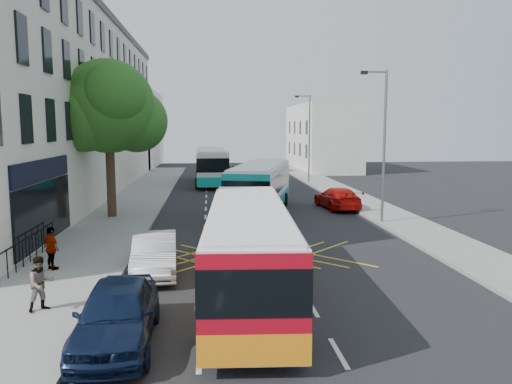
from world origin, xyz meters
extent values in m
plane|color=black|center=(0.00, 0.00, 0.00)|extent=(120.00, 120.00, 0.00)
cube|color=gray|center=(-8.50, 15.00, 0.07)|extent=(5.00, 70.00, 0.15)
cube|color=gray|center=(7.50, 15.00, 0.07)|extent=(3.00, 70.00, 0.15)
cube|color=beige|center=(-14.00, 24.50, 6.50)|extent=(8.00, 45.00, 13.00)
cube|color=#59544C|center=(-14.00, 24.50, 13.25)|extent=(8.30, 45.00, 0.50)
cube|color=black|center=(-9.95, 8.00, 3.40)|extent=(0.12, 7.00, 0.90)
cube|color=black|center=(-9.95, 8.00, 1.60)|extent=(0.12, 7.00, 2.60)
cube|color=silver|center=(-14.00, 55.00, 5.00)|extent=(8.00, 20.00, 10.00)
cube|color=silver|center=(11.00, 48.00, 4.00)|extent=(6.00, 18.00, 8.00)
cylinder|color=#382619|center=(-8.50, 15.00, 2.35)|extent=(0.50, 0.50, 4.40)
sphere|color=#1D5017|center=(-8.50, 15.00, 6.35)|extent=(5.20, 5.20, 5.20)
sphere|color=#1D5017|center=(-7.10, 15.80, 5.55)|extent=(3.60, 3.60, 3.60)
sphere|color=#1D5017|center=(-9.70, 14.40, 5.75)|extent=(3.80, 3.80, 3.80)
sphere|color=#1D5017|center=(-7.90, 13.70, 6.95)|extent=(3.40, 3.40, 3.40)
sphere|color=#1D5017|center=(-9.30, 16.10, 7.35)|extent=(3.20, 3.20, 3.20)
cylinder|color=slate|center=(6.30, 12.00, 4.15)|extent=(0.14, 0.14, 8.00)
cylinder|color=slate|center=(5.70, 12.00, 8.05)|extent=(1.20, 0.10, 0.10)
cube|color=black|center=(5.10, 12.00, 8.00)|extent=(0.35, 0.15, 0.18)
cylinder|color=slate|center=(6.30, 32.00, 4.15)|extent=(0.14, 0.14, 8.00)
cylinder|color=slate|center=(5.70, 32.00, 8.05)|extent=(1.20, 0.10, 0.10)
cube|color=black|center=(5.10, 32.00, 8.00)|extent=(0.35, 0.15, 0.18)
cube|color=silver|center=(-1.78, 0.90, 1.54)|extent=(2.85, 10.21, 2.43)
cube|color=silver|center=(-1.78, 0.90, 2.80)|extent=(2.66, 10.00, 0.11)
cube|color=black|center=(-1.78, 0.90, 1.88)|extent=(2.91, 10.27, 1.01)
cube|color=orange|center=(-1.78, 0.90, 0.69)|extent=(2.90, 10.26, 0.69)
cube|color=#B2091A|center=(-2.06, -4.11, 1.56)|extent=(2.34, 0.23, 2.29)
cube|color=#FF0C0C|center=(-2.95, -4.07, 0.92)|extent=(0.25, 0.07, 0.25)
cube|color=#FF0C0C|center=(-1.16, -4.17, 0.92)|extent=(0.25, 0.07, 0.25)
cylinder|color=black|center=(-2.77, 3.71, 0.41)|extent=(0.30, 0.84, 0.83)
cylinder|color=black|center=(-0.48, 3.59, 0.41)|extent=(0.30, 0.84, 0.83)
cylinder|color=black|center=(-3.11, -2.43, 0.41)|extent=(0.30, 0.84, 0.83)
cylinder|color=black|center=(-0.82, -2.55, 0.41)|extent=(0.30, 0.84, 0.83)
cube|color=silver|center=(0.18, 16.26, 1.63)|extent=(4.96, 10.94, 2.57)
cube|color=silver|center=(0.18, 16.26, 2.96)|extent=(4.72, 10.69, 0.12)
cube|color=black|center=(0.18, 16.26, 1.99)|extent=(5.03, 11.01, 1.07)
cube|color=#0B8592|center=(0.18, 16.26, 0.73)|extent=(5.02, 11.00, 0.73)
cube|color=#0C9993|center=(-1.12, 11.12, 1.65)|extent=(2.42, 0.70, 2.43)
cube|color=#FF0C0C|center=(-2.06, 11.34, 0.97)|extent=(0.26, 0.12, 0.25)
cube|color=#FF0C0C|center=(-0.19, 10.87, 0.97)|extent=(0.26, 0.12, 0.25)
cylinder|color=black|center=(-0.29, 19.38, 0.44)|extent=(0.48, 0.91, 0.87)
cylinder|color=black|center=(2.06, 18.79, 0.44)|extent=(0.48, 0.91, 0.87)
cylinder|color=black|center=(-1.88, 13.08, 0.44)|extent=(0.48, 0.91, 0.87)
cylinder|color=black|center=(0.47, 12.48, 0.44)|extent=(0.48, 0.91, 0.87)
cube|color=silver|center=(-2.77, 32.39, 1.75)|extent=(2.85, 11.55, 2.77)
cube|color=silver|center=(-2.77, 32.39, 3.19)|extent=(2.64, 11.31, 0.13)
cube|color=black|center=(-2.77, 32.39, 2.14)|extent=(2.91, 11.61, 1.15)
cube|color=#0DAB9D|center=(-2.77, 32.39, 0.78)|extent=(2.90, 11.60, 0.78)
cube|color=silver|center=(-2.65, 26.67, 1.78)|extent=(2.65, 0.15, 2.61)
cube|color=#FF0C0C|center=(-3.71, 26.64, 1.04)|extent=(0.25, 0.07, 0.25)
cube|color=#FF0C0C|center=(-1.60, 26.69, 1.04)|extent=(0.25, 0.07, 0.25)
cylinder|color=black|center=(-4.14, 35.50, 0.47)|extent=(0.31, 0.95, 0.94)
cylinder|color=black|center=(-1.53, 35.55, 0.47)|extent=(0.31, 0.95, 0.94)
cylinder|color=black|center=(-4.00, 28.50, 0.47)|extent=(0.31, 0.95, 0.94)
cylinder|color=black|center=(-1.39, 28.55, 0.47)|extent=(0.31, 0.95, 0.94)
cylinder|color=black|center=(-1.83, -3.43, 0.33)|extent=(0.30, 0.67, 0.66)
cylinder|color=black|center=(-1.40, -1.94, 0.33)|extent=(0.30, 0.67, 0.66)
cube|color=black|center=(-1.61, -2.68, 0.64)|extent=(0.56, 1.26, 0.23)
cube|color=black|center=(-1.54, -2.43, 0.83)|extent=(0.41, 0.53, 0.21)
cube|color=black|center=(-1.68, -2.93, 0.78)|extent=(0.40, 0.57, 0.10)
cylinder|color=slate|center=(-1.41, -1.99, 0.72)|extent=(0.18, 0.45, 0.87)
cylinder|color=slate|center=(-1.45, -2.14, 1.09)|extent=(0.61, 0.21, 0.04)
cube|color=gold|center=(-1.88, -3.60, 0.57)|extent=(0.18, 0.07, 0.13)
imported|color=black|center=(-1.63, -2.73, 1.05)|extent=(0.74, 0.59, 1.79)
sphere|color=#99999E|center=(-1.63, -2.73, 1.81)|extent=(0.31, 0.31, 0.31)
imported|color=#0D1834|center=(-5.17, -2.02, 0.76)|extent=(1.91, 4.51, 1.52)
imported|color=#B5B7BE|center=(-4.90, 3.86, 0.71)|extent=(1.80, 4.41, 1.42)
imported|color=#B40C07|center=(5.23, 17.34, 0.69)|extent=(2.38, 4.92, 1.38)
imported|color=#3D3E44|center=(-0.42, 38.02, 0.64)|extent=(2.53, 4.80, 1.29)
imported|color=#A0A2A8|center=(2.89, 38.26, 0.64)|extent=(1.72, 3.83, 1.28)
imported|color=black|center=(5.22, 44.66, 0.64)|extent=(1.84, 4.02, 1.28)
imported|color=gray|center=(-7.58, 0.06, 0.91)|extent=(0.94, 0.91, 1.53)
imported|color=gray|center=(-8.55, 4.16, 0.92)|extent=(0.92, 0.90, 1.55)
camera|label=1|loc=(-2.92, -13.71, 5.18)|focal=35.00mm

